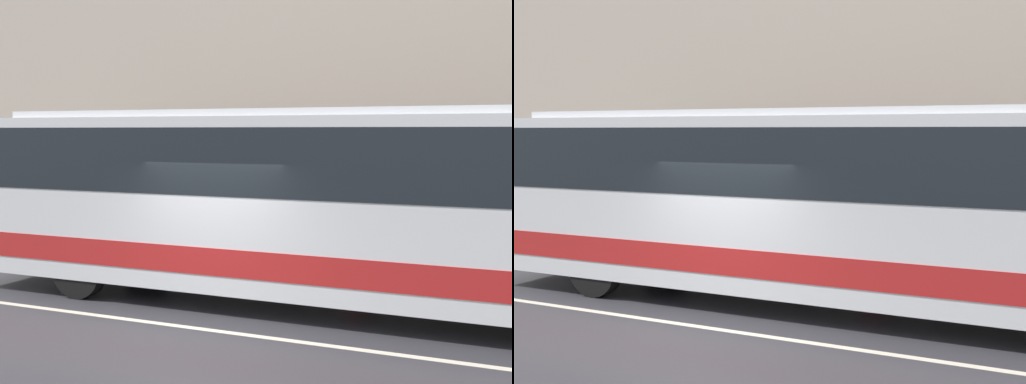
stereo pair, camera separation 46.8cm
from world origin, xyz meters
TOP-DOWN VIEW (x-y plane):
  - ground_plane at (0.00, 0.00)m, footprint 60.00×60.00m
  - sidewalk at (0.00, 5.57)m, footprint 60.00×3.14m
  - building_facade at (0.00, 7.28)m, footprint 60.00×0.35m
  - lane_stripe at (0.00, 0.00)m, footprint 54.00×0.14m
  - transit_bus at (0.93, 1.97)m, footprint 12.26×2.52m
  - pedestrian_waiting at (1.00, 5.57)m, footprint 0.36×0.36m

SIDE VIEW (x-z plane):
  - ground_plane at x=0.00m, z-range 0.00..0.00m
  - lane_stripe at x=0.00m, z-range 0.00..0.01m
  - sidewalk at x=0.00m, z-range 0.00..0.13m
  - pedestrian_waiting at x=1.00m, z-range 0.07..1.83m
  - transit_bus at x=0.93m, z-range 0.21..3.58m
  - building_facade at x=0.00m, z-range -0.20..11.26m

